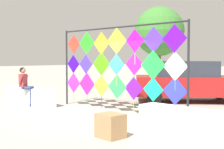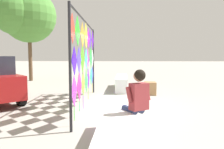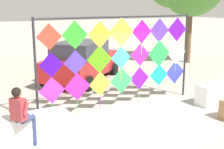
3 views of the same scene
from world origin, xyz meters
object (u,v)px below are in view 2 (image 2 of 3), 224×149
(tree_broadleaf, at_px, (26,15))
(cardboard_box_large, at_px, (150,88))
(kite_display_rack, at_px, (86,55))
(seated_vendor, at_px, (135,101))

(tree_broadleaf, bearing_deg, cardboard_box_large, -122.25)
(cardboard_box_large, height_order, tree_broadleaf, tree_broadleaf)
(kite_display_rack, relative_size, seated_vendor, 3.68)
(kite_display_rack, height_order, seated_vendor, kite_display_rack)
(kite_display_rack, height_order, tree_broadleaf, tree_broadleaf)
(kite_display_rack, height_order, cardboard_box_large, kite_display_rack)
(kite_display_rack, relative_size, tree_broadleaf, 0.88)
(kite_display_rack, distance_m, tree_broadleaf, 9.57)
(kite_display_rack, distance_m, seated_vendor, 4.05)
(seated_vendor, xyz_separation_m, cardboard_box_large, (5.95, -0.98, -0.62))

